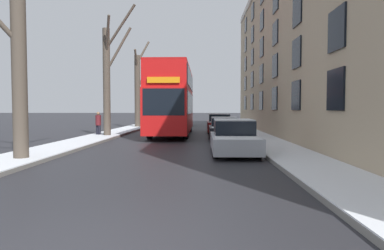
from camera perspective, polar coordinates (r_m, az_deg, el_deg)
sidewalk_left at (r=57.39m, az=-4.68°, el=0.92°), size 2.12×130.00×0.16m
sidewalk_right at (r=57.13m, az=5.15°, el=0.91°), size 2.12×130.00×0.16m
terrace_facade_right at (r=23.28m, az=24.97°, el=13.18°), size 9.10×38.06×12.34m
bare_tree_left_0 at (r=13.28m, az=-26.87°, el=11.92°), size 3.08×2.91×8.61m
bare_tree_left_1 at (r=22.59m, az=-13.84°, el=7.76°), size 2.29×1.64×8.25m
bare_tree_left_2 at (r=33.24m, az=-9.02°, el=6.12°), size 1.45×2.91×8.39m
double_decker_bus at (r=24.26m, az=-3.25°, el=4.54°), size 2.57×11.37×4.64m
parked_car_0 at (r=14.00m, az=6.96°, el=-2.16°), size 1.79×4.35×1.41m
parked_car_1 at (r=19.93m, az=5.41°, el=-0.76°), size 1.74×3.90×1.37m
parked_car_2 at (r=26.25m, az=4.53°, el=0.16°), size 1.79×4.49×1.47m
oncoming_van at (r=37.28m, az=-2.18°, el=1.76°), size 1.95×5.14×2.28m
pedestrian_left_sidewalk at (r=23.22m, az=-15.35°, el=0.30°), size 0.36×0.36×1.64m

